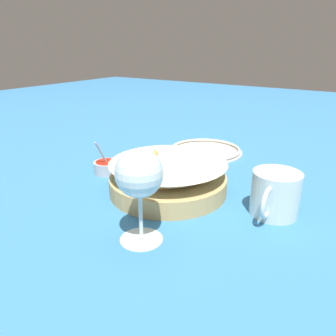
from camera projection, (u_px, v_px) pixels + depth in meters
name	position (u px, v px, depth m)	size (l,w,h in m)	color
ground_plane	(180.00, 192.00, 0.76)	(4.00, 4.00, 0.00)	teal
food_basket	(168.00, 179.00, 0.75)	(0.27, 0.27, 0.09)	tan
sauce_cup	(107.00, 167.00, 0.87)	(0.07, 0.07, 0.09)	#B7B7BC
wine_glass	(139.00, 177.00, 0.53)	(0.08, 0.08, 0.17)	silver
beer_mug	(275.00, 195.00, 0.65)	(0.13, 0.10, 0.09)	silver
side_plate	(205.00, 150.00, 1.03)	(0.23, 0.23, 0.01)	silver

